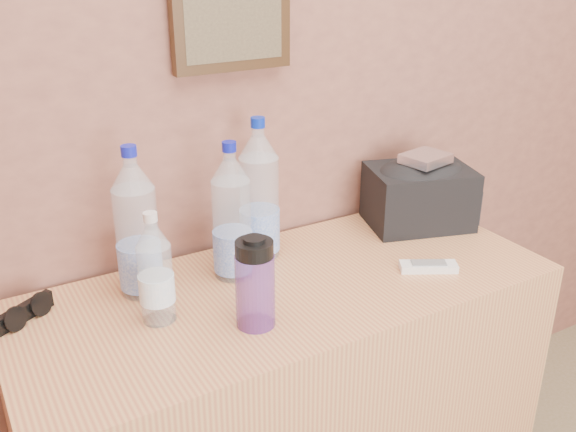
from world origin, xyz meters
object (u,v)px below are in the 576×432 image
Objects in this scene: pet_large_b at (259,197)px; pet_small at (156,274)px; ac_remote at (428,267)px; foil_packet at (426,158)px; nalgene_bottle at (255,283)px; dresser at (288,419)px; pet_large_c at (232,219)px; sunglasses at (24,312)px; pet_large_a at (137,230)px; toiletry_bag at (419,193)px.

pet_large_b is 0.38m from pet_small.
foil_packet is at bearing 82.75° from ac_remote.
dresser is at bearing 37.62° from nalgene_bottle.
pet_large_b is at bearing 60.67° from nalgene_bottle.
pet_small is at bearing 178.00° from dresser.
nalgene_bottle is 1.45× the size of ac_remote.
foil_packet is at bearing 12.12° from dresser.
dresser is 0.57m from pet_large_c.
dresser is at bearing -46.73° from sunglasses.
pet_large_b is at bearing 171.49° from foil_packet.
foil_packet is at bearing -2.74° from pet_large_a.
toiletry_bag is (0.82, 0.11, -0.02)m from pet_small.
foil_packet is at bearing 6.73° from pet_small.
pet_large_c is 0.25m from pet_small.
nalgene_bottle is (-0.05, -0.22, -0.05)m from pet_large_c.
pet_large_b is (0.33, 0.03, 0.00)m from pet_large_a.
nalgene_bottle is 0.69m from foil_packet.
pet_small is 1.23× the size of nalgene_bottle.
dresser is 0.66m from pet_large_a.
nalgene_bottle is at bearing -161.30° from foil_packet.
pet_large_a is at bearing 171.41° from pet_large_c.
pet_large_b reaches higher than toiletry_bag.
nalgene_bottle is (0.17, -0.12, -0.01)m from pet_small.
pet_small is 0.83m from toiletry_bag.
dresser is 9.16× the size of ac_remote.
pet_small is 0.90× the size of toiletry_bag.
sunglasses reaches higher than dresser.
nalgene_bottle reaches higher than toiletry_bag.
pet_large_a is 2.52× the size of ac_remote.
nalgene_bottle reaches higher than ac_remote.
sunglasses is at bearing -164.50° from toiletry_bag.
foil_packet is (0.81, -0.04, 0.05)m from pet_large_a.
pet_large_b is 1.30× the size of toiletry_bag.
nalgene_bottle is 0.69m from toiletry_bag.
pet_large_c is (0.22, -0.03, -0.01)m from pet_large_a.
foil_packet is at bearing -8.51° from pet_large_b.
sunglasses is 0.52× the size of toiletry_bag.
pet_large_b is at bearing 83.77° from dresser.
ac_remote is 0.50× the size of toiletry_bag.
ac_remote is 0.30m from toiletry_bag.
toiletry_bag is at bearing -33.17° from sunglasses.
sunglasses is (-0.59, -0.02, -0.14)m from pet_large_b.
foil_packet reaches higher than nalgene_bottle.
nalgene_bottle reaches higher than sunglasses.
pet_large_c is 1.35× the size of pet_small.
pet_large_a is at bearing 177.26° from foil_packet.
pet_small is at bearing -153.39° from pet_large_b.
pet_small reaches higher than toiletry_bag.
pet_large_b is at bearing 5.78° from pet_large_a.
pet_small is 1.78× the size of ac_remote.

